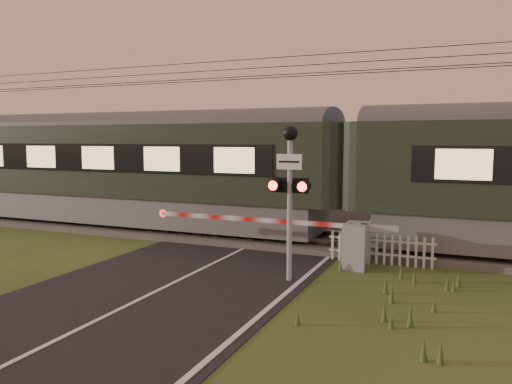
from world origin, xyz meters
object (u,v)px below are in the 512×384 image
at_px(boom_gate, 344,242).
at_px(crossing_signal, 290,175).
at_px(picket_fence, 381,249).
at_px(train, 350,174).

distance_m(boom_gate, crossing_signal, 2.85).
bearing_deg(crossing_signal, picket_fence, 54.59).
height_order(train, picket_fence, train).
bearing_deg(train, boom_gate, -80.19).
bearing_deg(crossing_signal, train, 83.82).
relative_size(train, boom_gate, 6.06).
height_order(boom_gate, crossing_signal, crossing_signal).
distance_m(crossing_signal, picket_fence, 3.77).
bearing_deg(picket_fence, crossing_signal, -125.41).
bearing_deg(boom_gate, picket_fence, 34.98).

